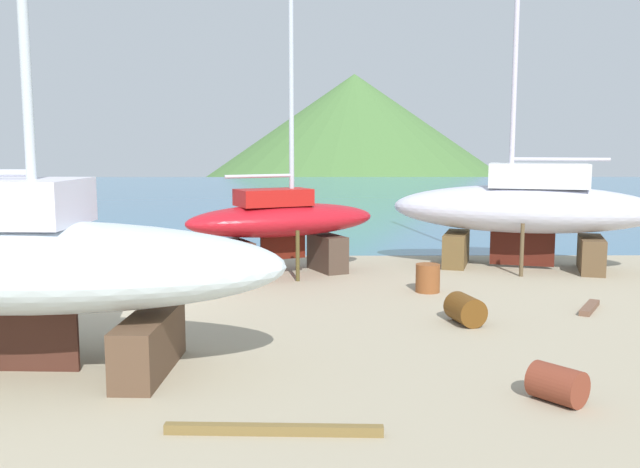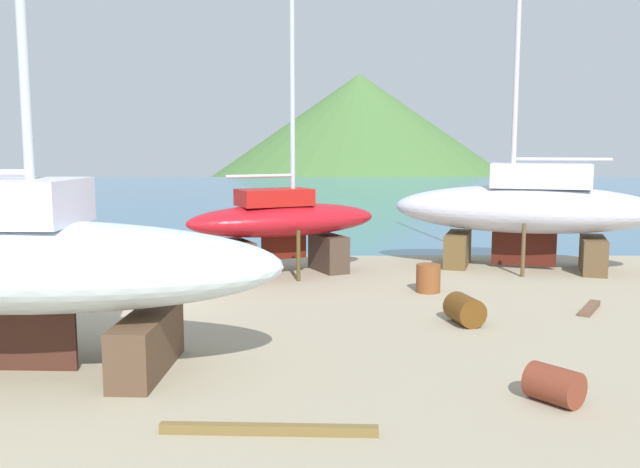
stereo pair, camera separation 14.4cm
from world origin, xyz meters
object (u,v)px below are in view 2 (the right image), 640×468
Objects in this scene: barrel_rust_near at (554,385)px; sailboat_mid_port at (5,263)px; sailboat_far_slipway at (283,223)px; barrel_ochre at (428,278)px; sailboat_small_center at (526,209)px; barrel_tipped_right at (464,310)px.

sailboat_mid_port is at bearing 170.15° from barrel_rust_near.
sailboat_mid_port is 9.39m from barrel_rust_near.
sailboat_far_slipway is at bearing 66.45° from sailboat_mid_port.
sailboat_far_slipway reaches higher than barrel_ochre.
sailboat_small_center is 13.23× the size of barrel_tipped_right.
sailboat_small_center is 7.93m from barrel_tipped_right.
barrel_ochre is (4.06, -2.53, -1.23)m from sailboat_far_slipway.
sailboat_mid_port is 10.76m from barrel_ochre.
sailboat_small_center is at bearing 44.62° from barrel_ochre.
sailboat_small_center is at bearing 75.66° from barrel_rust_near.
sailboat_small_center reaches higher than sailboat_far_slipway.
barrel_ochre reaches higher than barrel_rust_near.
sailboat_mid_port is 1.52× the size of sailboat_far_slipway.
barrel_tipped_right is at bearing -85.12° from barrel_ochre.
sailboat_mid_port is 10.05m from sailboat_far_slipway.
sailboat_far_slipway is 11.71m from barrel_rust_near.
sailboat_mid_port reaches higher than barrel_ochre.
barrel_ochre is (8.43, 6.51, -1.55)m from sailboat_mid_port.
sailboat_far_slipway is at bearing 126.43° from barrel_tipped_right.
sailboat_mid_port is 9.41m from barrel_tipped_right.
sailboat_mid_port is at bearing -160.10° from barrel_tipped_right.
sailboat_small_center is 15.22× the size of barrel_rust_near.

